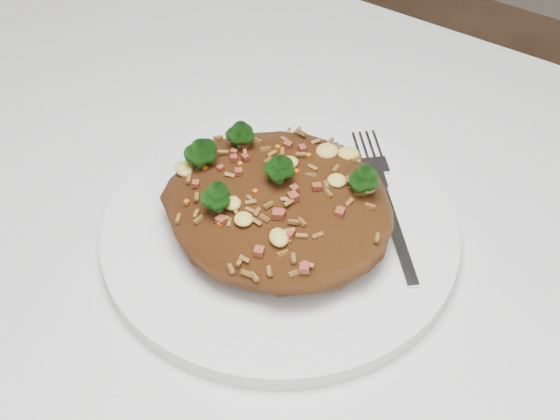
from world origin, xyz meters
name	(u,v)px	position (x,y,z in m)	size (l,w,h in m)	color
plate	(280,231)	(-0.08, 0.08, 0.76)	(0.26, 0.26, 0.01)	white
fried_rice	(279,198)	(-0.08, 0.08, 0.79)	(0.17, 0.15, 0.06)	brown
fork	(388,209)	(-0.02, 0.13, 0.77)	(0.12, 0.13, 0.00)	silver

